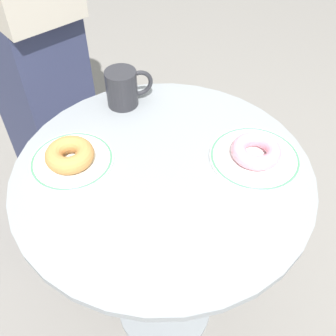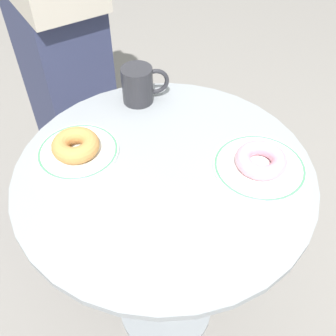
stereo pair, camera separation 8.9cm
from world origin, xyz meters
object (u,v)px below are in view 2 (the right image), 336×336
(coffee_mug, at_px, (139,85))
(plate_right, at_px, (259,167))
(cafe_table, at_px, (165,222))
(donut_pink_frosted, at_px, (261,160))
(donut_old_fashioned, at_px, (76,144))
(paper_napkin, at_px, (112,227))
(person_figure, at_px, (50,10))
(plate_left, at_px, (78,151))

(coffee_mug, bearing_deg, plate_right, -29.56)
(cafe_table, xyz_separation_m, donut_pink_frosted, (0.22, 0.05, 0.24))
(donut_old_fashioned, bearing_deg, coffee_mug, 70.14)
(donut_old_fashioned, height_order, paper_napkin, donut_old_fashioned)
(cafe_table, bearing_deg, person_figure, 135.63)
(coffee_mug, distance_m, person_figure, 0.41)
(plate_left, relative_size, person_figure, 0.11)
(plate_left, bearing_deg, coffee_mug, 69.93)
(cafe_table, distance_m, plate_right, 0.31)
(donut_pink_frosted, distance_m, coffee_mug, 0.40)
(donut_old_fashioned, distance_m, paper_napkin, 0.25)
(cafe_table, bearing_deg, donut_pink_frosted, 13.22)
(plate_left, distance_m, paper_napkin, 0.25)
(paper_napkin, bearing_deg, person_figure, 121.94)
(cafe_table, relative_size, coffee_mug, 5.97)
(plate_right, xyz_separation_m, paper_napkin, (-0.29, -0.24, -0.00))
(paper_napkin, distance_m, coffee_mug, 0.45)
(plate_right, distance_m, paper_napkin, 0.37)
(donut_pink_frosted, bearing_deg, person_figure, 149.26)
(donut_old_fashioned, bearing_deg, cafe_table, -0.93)
(plate_right, bearing_deg, donut_old_fashioned, -173.76)
(plate_right, bearing_deg, donut_pink_frosted, -165.96)
(plate_left, distance_m, plate_right, 0.44)
(plate_right, relative_size, person_figure, 0.12)
(plate_left, xyz_separation_m, coffee_mug, (0.09, 0.24, 0.05))
(plate_left, relative_size, plate_right, 0.91)
(cafe_table, relative_size, plate_right, 3.48)
(cafe_table, height_order, donut_pink_frosted, donut_pink_frosted)
(plate_left, distance_m, coffee_mug, 0.26)
(cafe_table, xyz_separation_m, person_figure, (-0.47, 0.46, 0.35))
(donut_old_fashioned, bearing_deg, plate_left, 95.58)
(donut_old_fashioned, distance_m, coffee_mug, 0.26)
(cafe_table, relative_size, donut_pink_frosted, 6.34)
(person_figure, bearing_deg, donut_pink_frosted, -30.74)
(plate_left, bearing_deg, paper_napkin, -52.01)
(plate_left, xyz_separation_m, person_figure, (-0.25, 0.46, 0.13))
(plate_left, relative_size, donut_pink_frosted, 1.66)
(donut_old_fashioned, xyz_separation_m, paper_napkin, (0.15, -0.19, -0.03))
(cafe_table, bearing_deg, plate_left, 178.48)
(plate_right, height_order, paper_napkin, plate_right)
(donut_pink_frosted, relative_size, paper_napkin, 0.91)
(cafe_table, distance_m, donut_pink_frosted, 0.33)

